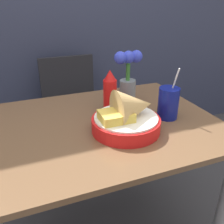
{
  "coord_description": "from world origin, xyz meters",
  "views": [
    {
      "loc": [
        -0.32,
        -0.95,
        1.25
      ],
      "look_at": [
        0.03,
        -0.03,
        0.79
      ],
      "focal_mm": 40.0,
      "sensor_mm": 36.0,
      "label": 1
    }
  ],
  "objects_px": {
    "chair_far_window": "(72,103)",
    "flower_vase": "(128,76)",
    "food_basket": "(129,116)",
    "drink_cup": "(168,104)",
    "ketchup_bottle": "(110,91)"
  },
  "relations": [
    {
      "from": "ketchup_bottle",
      "to": "drink_cup",
      "type": "height_order",
      "value": "drink_cup"
    },
    {
      "from": "ketchup_bottle",
      "to": "flower_vase",
      "type": "bearing_deg",
      "value": 27.54
    },
    {
      "from": "ketchup_bottle",
      "to": "drink_cup",
      "type": "bearing_deg",
      "value": -39.15
    },
    {
      "from": "chair_far_window",
      "to": "food_basket",
      "type": "relative_size",
      "value": 2.93
    },
    {
      "from": "chair_far_window",
      "to": "ketchup_bottle",
      "type": "height_order",
      "value": "ketchup_bottle"
    },
    {
      "from": "food_basket",
      "to": "flower_vase",
      "type": "xyz_separation_m",
      "value": [
        0.13,
        0.29,
        0.08
      ]
    },
    {
      "from": "ketchup_bottle",
      "to": "flower_vase",
      "type": "xyz_separation_m",
      "value": [
        0.12,
        0.06,
        0.05
      ]
    },
    {
      "from": "chair_far_window",
      "to": "drink_cup",
      "type": "xyz_separation_m",
      "value": [
        0.28,
        -0.82,
        0.28
      ]
    },
    {
      "from": "ketchup_bottle",
      "to": "chair_far_window",
      "type": "bearing_deg",
      "value": 95.56
    },
    {
      "from": "drink_cup",
      "to": "chair_far_window",
      "type": "bearing_deg",
      "value": 108.93
    },
    {
      "from": "chair_far_window",
      "to": "food_basket",
      "type": "height_order",
      "value": "food_basket"
    },
    {
      "from": "chair_far_window",
      "to": "flower_vase",
      "type": "xyz_separation_m",
      "value": [
        0.19,
        -0.58,
        0.36
      ]
    },
    {
      "from": "chair_far_window",
      "to": "food_basket",
      "type": "xyz_separation_m",
      "value": [
        0.06,
        -0.86,
        0.28
      ]
    },
    {
      "from": "flower_vase",
      "to": "drink_cup",
      "type": "bearing_deg",
      "value": -68.7
    },
    {
      "from": "flower_vase",
      "to": "chair_far_window",
      "type": "bearing_deg",
      "value": 107.92
    }
  ]
}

